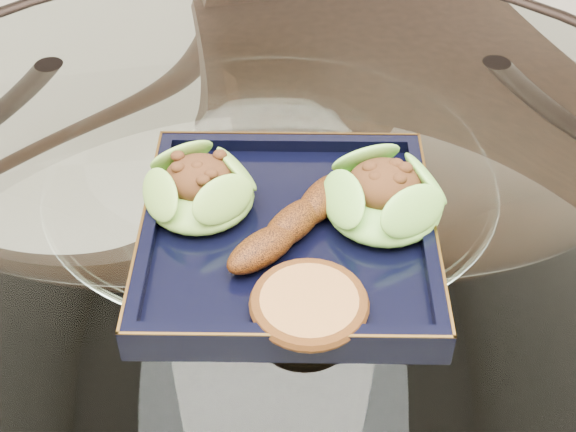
{
  "coord_description": "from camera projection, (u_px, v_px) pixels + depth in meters",
  "views": [
    {
      "loc": [
        0.01,
        -0.59,
        1.29
      ],
      "look_at": [
        0.02,
        -0.05,
        0.8
      ],
      "focal_mm": 50.0,
      "sensor_mm": 36.0,
      "label": 1
    }
  ],
  "objects": [
    {
      "name": "roasted_plantain",
      "position": [
        293.0,
        223.0,
        0.73
      ],
      "size": [
        0.13,
        0.14,
        0.03
      ],
      "primitive_type": "ellipsoid",
      "rotation": [
        0.0,
        0.0,
        0.88
      ],
      "color": "#5D2909",
      "rests_on": "navy_plate"
    },
    {
      "name": "crumb_patty",
      "position": [
        309.0,
        305.0,
        0.66
      ],
      "size": [
        0.1,
        0.1,
        0.02
      ],
      "primitive_type": "cylinder",
      "rotation": [
        0.0,
        0.0,
        0.18
      ],
      "color": "#B1703B",
      "rests_on": "navy_plate"
    },
    {
      "name": "dining_chair",
      "position": [
        346.0,
        123.0,
        1.32
      ],
      "size": [
        0.48,
        0.48,
        0.93
      ],
      "rotation": [
        0.0,
        0.0,
        0.21
      ],
      "color": "#321B10",
      "rests_on": "ground"
    },
    {
      "name": "dining_table",
      "position": [
        274.0,
        318.0,
        0.9
      ],
      "size": [
        1.13,
        1.13,
        0.77
      ],
      "color": "white",
      "rests_on": "ground"
    },
    {
      "name": "lettuce_wrap_left",
      "position": [
        200.0,
        192.0,
        0.76
      ],
      "size": [
        0.12,
        0.12,
        0.04
      ],
      "primitive_type": "ellipsoid",
      "rotation": [
        0.0,
        0.0,
        0.15
      ],
      "color": "#52902A",
      "rests_on": "navy_plate"
    },
    {
      "name": "navy_plate",
      "position": [
        288.0,
        240.0,
        0.75
      ],
      "size": [
        0.28,
        0.28,
        0.02
      ],
      "primitive_type": "cube",
      "rotation": [
        0.0,
        0.0,
        -0.02
      ],
      "color": "black",
      "rests_on": "dining_table"
    },
    {
      "name": "lettuce_wrap_right",
      "position": [
        384.0,
        199.0,
        0.75
      ],
      "size": [
        0.11,
        0.11,
        0.04
      ],
      "primitive_type": "ellipsoid",
      "rotation": [
        0.0,
        0.0,
        0.0
      ],
      "color": "#5CAD32",
      "rests_on": "navy_plate"
    }
  ]
}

